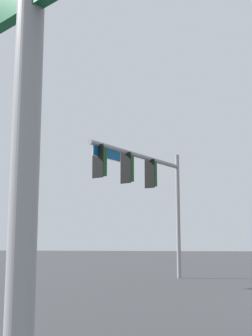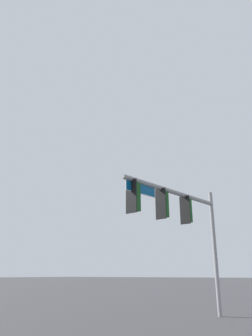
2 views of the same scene
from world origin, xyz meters
TOP-DOWN VIEW (x-y plane):
  - signal_pole_near at (-4.71, -9.24)m, footprint 6.82×1.23m

SIDE VIEW (x-z plane):
  - signal_pole_near at x=-4.71m, z-range 1.50..7.46m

